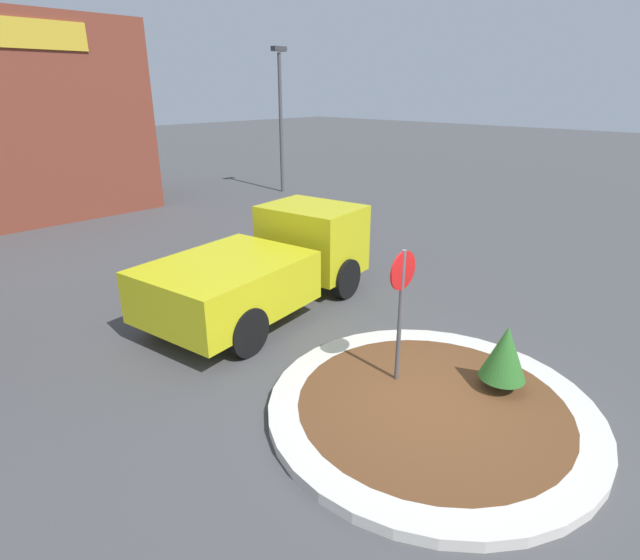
% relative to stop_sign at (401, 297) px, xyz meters
% --- Properties ---
extents(ground_plane, '(120.00, 120.00, 0.00)m').
position_rel_stop_sign_xyz_m(ground_plane, '(-0.20, -0.80, -1.64)').
color(ground_plane, '#474749').
extents(traffic_island, '(5.01, 5.01, 0.17)m').
position_rel_stop_sign_xyz_m(traffic_island, '(-0.20, -0.80, -1.55)').
color(traffic_island, beige).
rests_on(traffic_island, ground_plane).
extents(stop_sign, '(0.63, 0.07, 2.40)m').
position_rel_stop_sign_xyz_m(stop_sign, '(0.00, 0.00, 0.00)').
color(stop_sign, '#4C4C51').
rests_on(stop_sign, ground_plane).
extents(island_shrub, '(0.72, 0.72, 1.10)m').
position_rel_stop_sign_xyz_m(island_shrub, '(0.92, -1.38, -0.82)').
color(island_shrub, brown).
rests_on(island_shrub, traffic_island).
extents(utility_truck, '(5.72, 3.10, 2.04)m').
position_rel_stop_sign_xyz_m(utility_truck, '(0.69, 4.00, -0.60)').
color(utility_truck, gold).
rests_on(utility_truck, ground_plane).
extents(light_pole, '(0.70, 0.30, 6.37)m').
position_rel_stop_sign_xyz_m(light_pole, '(10.08, 13.87, 2.10)').
color(light_pole, '#4C4C51').
rests_on(light_pole, ground_plane).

